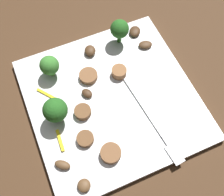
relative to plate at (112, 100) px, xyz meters
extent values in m
plane|color=#422B19|center=(0.00, 0.00, -0.01)|extent=(1.40, 1.40, 0.00)
cube|color=white|center=(0.00, 0.00, 0.00)|extent=(0.29, 0.29, 0.01)
cube|color=silver|center=(0.05, 0.04, 0.01)|extent=(0.14, 0.02, 0.00)
cube|color=silver|center=(0.14, 0.05, 0.01)|extent=(0.04, 0.02, 0.00)
cylinder|color=#408630|center=(-0.09, -0.08, 0.02)|extent=(0.01, 0.01, 0.02)
sphere|color=#387A2D|center=(-0.09, -0.08, 0.04)|extent=(0.04, 0.04, 0.04)
cylinder|color=#296420|center=(0.00, -0.10, 0.02)|extent=(0.01, 0.01, 0.03)
sphere|color=#235B1E|center=(0.00, -0.10, 0.04)|extent=(0.04, 0.04, 0.04)
cylinder|color=#296420|center=(-0.11, 0.06, 0.02)|extent=(0.01, 0.01, 0.03)
sphere|color=#235B1E|center=(-0.11, 0.06, 0.04)|extent=(0.04, 0.04, 0.04)
cylinder|color=brown|center=(0.09, -0.04, 0.01)|extent=(0.04, 0.04, 0.01)
cylinder|color=brown|center=(0.01, -0.06, 0.01)|extent=(0.04, 0.04, 0.01)
cylinder|color=brown|center=(0.05, -0.07, 0.01)|extent=(0.04, 0.04, 0.01)
cylinder|color=brown|center=(-0.04, 0.03, 0.01)|extent=(0.04, 0.04, 0.02)
cylinder|color=brown|center=(-0.06, -0.02, 0.01)|extent=(0.05, 0.05, 0.01)
ellipsoid|color=brown|center=(0.12, -0.10, 0.01)|extent=(0.03, 0.03, 0.01)
ellipsoid|color=brown|center=(0.08, -0.12, 0.01)|extent=(0.03, 0.03, 0.01)
ellipsoid|color=#4C331E|center=(-0.11, 0.00, 0.01)|extent=(0.03, 0.03, 0.01)
ellipsoid|color=#4C331E|center=(-0.08, 0.11, 0.01)|extent=(0.02, 0.03, 0.01)
ellipsoid|color=#422B19|center=(-0.02, -0.04, 0.01)|extent=(0.03, 0.02, 0.01)
ellipsoid|color=#422B19|center=(-0.12, 0.10, 0.01)|extent=(0.03, 0.03, 0.01)
cube|color=yellow|center=(0.04, -0.11, 0.01)|extent=(0.04, 0.01, 0.00)
cube|color=yellow|center=(-0.05, -0.11, 0.01)|extent=(0.04, 0.03, 0.00)
camera|label=1|loc=(0.20, -0.09, 0.45)|focal=44.34mm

